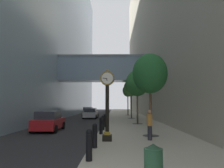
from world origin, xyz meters
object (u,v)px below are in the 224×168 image
(bollard_fourth, at_px, (101,125))
(car_grey_near, at_px, (88,111))
(bollard_sixth, at_px, (104,120))
(street_tree_mid_far, at_px, (131,88))
(bollard_second, at_px, (95,135))
(pedestrian_walking, at_px, (150,124))
(street_clock, at_px, (107,101))
(bollard_fifth, at_px, (103,122))
(trash_bin, at_px, (153,163))
(street_tree_far, at_px, (128,91))
(street_tree_mid_near, at_px, (137,83))
(bollard_nearest, at_px, (89,144))
(street_tree_near, at_px, (150,74))
(car_red_far, at_px, (49,121))
(car_silver_mid, at_px, (91,113))

(bollard_fourth, distance_m, car_grey_near, 25.82)
(bollard_sixth, relative_size, street_tree_mid_far, 0.21)
(bollard_second, bearing_deg, pedestrian_walking, 37.02)
(street_clock, relative_size, bollard_fifth, 3.53)
(pedestrian_walking, bearing_deg, bollard_fifth, 122.51)
(bollard_fifth, relative_size, car_grey_near, 0.29)
(street_tree_mid_far, bearing_deg, bollard_second, -99.18)
(bollard_second, xyz_separation_m, trash_bin, (2.05, -4.58, -0.09))
(bollard_fourth, height_order, street_tree_far, street_tree_far)
(street_tree_mid_near, xyz_separation_m, street_tree_far, (0.00, 16.97, 0.15))
(bollard_second, xyz_separation_m, bollard_fifth, (0.00, 7.08, 0.00))
(bollard_sixth, bearing_deg, street_clock, -85.90)
(bollard_nearest, bearing_deg, bollard_fifth, 90.00)
(bollard_sixth, height_order, trash_bin, bollard_sixth)
(bollard_fourth, bearing_deg, street_tree_mid_far, 78.22)
(car_grey_near, bearing_deg, street_clock, -80.73)
(bollard_nearest, bearing_deg, street_tree_far, 83.92)
(bollard_fourth, relative_size, trash_bin, 1.14)
(trash_bin, bearing_deg, street_clock, 102.95)
(bollard_sixth, bearing_deg, street_tree_mid_near, 42.05)
(street_tree_near, bearing_deg, bollard_fifth, 137.96)
(car_grey_near, bearing_deg, street_tree_mid_far, -51.05)
(bollard_fifth, height_order, street_tree_near, street_tree_near)
(street_tree_far, height_order, car_red_far, street_tree_far)
(bollard_nearest, distance_m, car_red_far, 10.84)
(pedestrian_walking, xyz_separation_m, car_grey_near, (-7.12, 27.92, -0.30))
(trash_bin, relative_size, pedestrian_walking, 0.59)
(street_tree_far, bearing_deg, bollard_second, -96.57)
(street_tree_mid_near, height_order, pedestrian_walking, street_tree_mid_near)
(bollard_second, relative_size, bollard_sixth, 1.00)
(street_tree_near, height_order, street_tree_mid_far, street_tree_mid_far)
(street_tree_far, xyz_separation_m, car_red_far, (-7.97, -22.01, -3.82))
(street_clock, distance_m, trash_bin, 7.00)
(street_tree_far, xyz_separation_m, car_grey_near, (-7.46, 0.75, -3.84))
(bollard_sixth, relative_size, pedestrian_walking, 0.67)
(street_tree_mid_far, xyz_separation_m, pedestrian_walking, (-0.34, -18.69, -3.49))
(street_clock, height_order, street_tree_mid_far, street_tree_mid_far)
(bollard_second, distance_m, street_tree_mid_far, 21.60)
(bollard_fourth, bearing_deg, bollard_fifth, 90.00)
(street_tree_mid_near, distance_m, pedestrian_walking, 10.76)
(street_clock, xyz_separation_m, street_tree_far, (2.86, 27.46, 2.17))
(bollard_second, distance_m, car_silver_mid, 23.05)
(bollard_sixth, distance_m, car_silver_mid, 13.72)
(bollard_second, relative_size, trash_bin, 1.14)
(bollard_fifth, height_order, pedestrian_walking, pedestrian_walking)
(car_silver_mid, bearing_deg, bollard_nearest, -83.72)
(bollard_sixth, height_order, street_tree_far, street_tree_far)
(car_red_far, bearing_deg, bollard_nearest, -65.04)
(bollard_second, distance_m, street_tree_far, 29.92)
(bollard_fourth, relative_size, bollard_sixth, 1.00)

